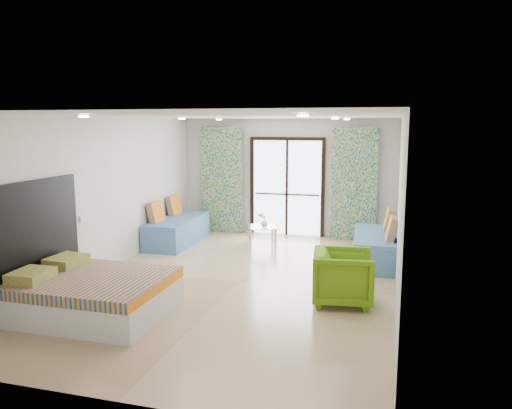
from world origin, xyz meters
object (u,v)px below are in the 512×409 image
(daybed_left, at_px, (177,229))
(daybed_right, at_px, (375,247))
(coffee_table, at_px, (262,228))
(bed, at_px, (93,295))
(armchair, at_px, (343,274))

(daybed_left, height_order, daybed_right, daybed_left)
(daybed_right, bearing_deg, coffee_table, 159.13)
(bed, distance_m, armchair, 3.51)
(daybed_right, relative_size, armchair, 2.35)
(coffee_table, bearing_deg, daybed_right, -17.24)
(daybed_right, xyz_separation_m, coffee_table, (-2.42, 0.75, 0.06))
(bed, height_order, armchair, armchair)
(daybed_left, relative_size, coffee_table, 2.55)
(daybed_left, xyz_separation_m, coffee_table, (1.82, 0.35, 0.05))
(bed, relative_size, coffee_table, 2.46)
(coffee_table, bearing_deg, bed, -104.83)
(coffee_table, bearing_deg, armchair, -56.37)
(coffee_table, relative_size, armchair, 0.92)
(bed, distance_m, daybed_left, 4.15)
(bed, height_order, daybed_left, daybed_left)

